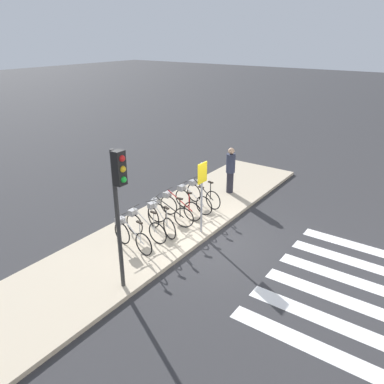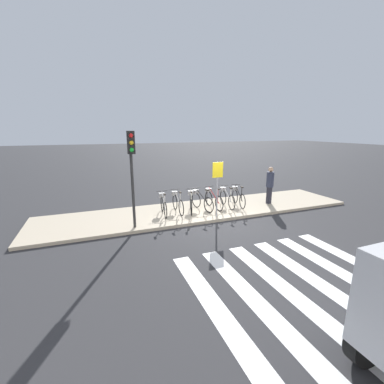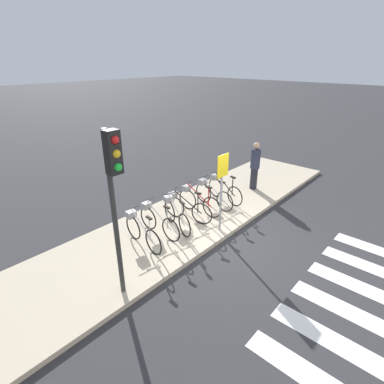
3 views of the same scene
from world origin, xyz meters
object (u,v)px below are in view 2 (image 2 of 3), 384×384
(parked_bicycle_3, at_px, (201,200))
(parked_bicycle_6, at_px, (238,196))
(parked_bicycle_0, at_px, (163,204))
(traffic_light, at_px, (132,160))
(sign_post, at_px, (217,180))
(parked_bicycle_2, at_px, (191,202))
(parked_bicycle_5, at_px, (226,197))
(parked_bicycle_1, at_px, (177,202))
(pedestrian, at_px, (270,184))
(parked_bicycle_4, at_px, (213,198))

(parked_bicycle_3, xyz_separation_m, parked_bicycle_6, (1.86, -0.02, 0.00))
(parked_bicycle_3, height_order, parked_bicycle_6, same)
(parked_bicycle_0, height_order, parked_bicycle_3, same)
(parked_bicycle_6, distance_m, traffic_light, 5.47)
(parked_bicycle_0, height_order, sign_post, sign_post)
(parked_bicycle_2, height_order, parked_bicycle_5, same)
(parked_bicycle_1, xyz_separation_m, traffic_light, (-1.99, -1.25, 2.02))
(parked_bicycle_3, xyz_separation_m, pedestrian, (3.42, -0.28, 0.49))
(parked_bicycle_2, bearing_deg, pedestrian, -2.74)
(parked_bicycle_2, distance_m, parked_bicycle_3, 0.52)
(pedestrian, bearing_deg, parked_bicycle_5, 172.74)
(parked_bicycle_3, relative_size, sign_post, 0.70)
(sign_post, bearing_deg, parked_bicycle_5, 47.29)
(parked_bicycle_0, xyz_separation_m, parked_bicycle_2, (1.22, -0.04, 0.00))
(parked_bicycle_5, bearing_deg, parked_bicycle_6, -1.83)
(traffic_light, bearing_deg, parked_bicycle_6, 13.51)
(parked_bicycle_1, height_order, sign_post, sign_post)
(parked_bicycle_1, relative_size, parked_bicycle_6, 1.01)
(traffic_light, bearing_deg, parked_bicycle_4, 18.89)
(parked_bicycle_2, relative_size, parked_bicycle_6, 0.96)
(parked_bicycle_4, distance_m, pedestrian, 2.88)
(traffic_light, bearing_deg, sign_post, 0.91)
(parked_bicycle_0, bearing_deg, traffic_light, -139.46)
(parked_bicycle_6, bearing_deg, parked_bicycle_4, 176.80)
(parked_bicycle_1, xyz_separation_m, sign_post, (1.28, -1.20, 1.08))
(parked_bicycle_3, bearing_deg, traffic_light, -158.53)
(parked_bicycle_1, relative_size, parked_bicycle_4, 1.00)
(parked_bicycle_4, height_order, parked_bicycle_6, same)
(parked_bicycle_3, bearing_deg, pedestrian, -4.68)
(parked_bicycle_4, xyz_separation_m, pedestrian, (2.82, -0.33, 0.49))
(parked_bicycle_0, xyz_separation_m, parked_bicycle_1, (0.64, 0.09, 0.00))
(parked_bicycle_5, distance_m, sign_post, 1.91)
(parked_bicycle_3, relative_size, parked_bicycle_5, 0.98)
(parked_bicycle_2, bearing_deg, parked_bicycle_6, 1.64)
(parked_bicycle_5, distance_m, traffic_light, 4.94)
(parked_bicycle_0, height_order, parked_bicycle_1, same)
(parked_bicycle_3, bearing_deg, parked_bicycle_1, 177.80)
(parked_bicycle_1, height_order, parked_bicycle_5, same)
(parked_bicycle_2, distance_m, sign_post, 1.68)
(parked_bicycle_1, relative_size, parked_bicycle_5, 1.00)
(parked_bicycle_3, distance_m, sign_post, 1.60)
(sign_post, bearing_deg, pedestrian, 15.27)
(parked_bicycle_0, relative_size, parked_bicycle_5, 1.00)
(parked_bicycle_0, xyz_separation_m, parked_bicycle_4, (2.32, 0.10, 0.00))
(parked_bicycle_5, bearing_deg, pedestrian, -7.26)
(parked_bicycle_0, height_order, pedestrian, pedestrian)
(parked_bicycle_6, bearing_deg, pedestrian, -9.30)
(parked_bicycle_6, height_order, traffic_light, traffic_light)
(sign_post, bearing_deg, parked_bicycle_1, 136.92)
(traffic_light, bearing_deg, parked_bicycle_2, 23.51)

